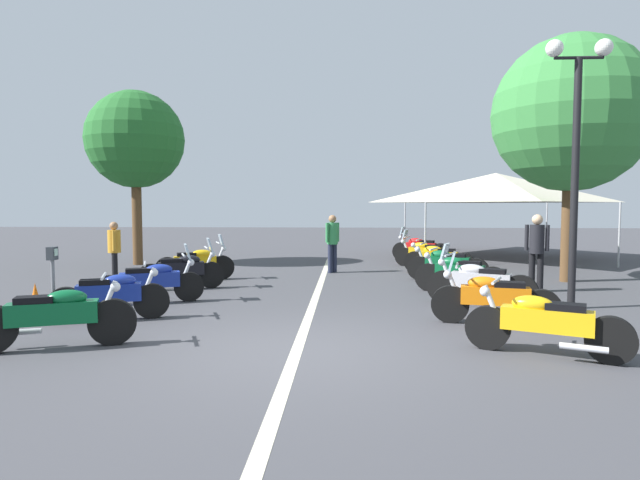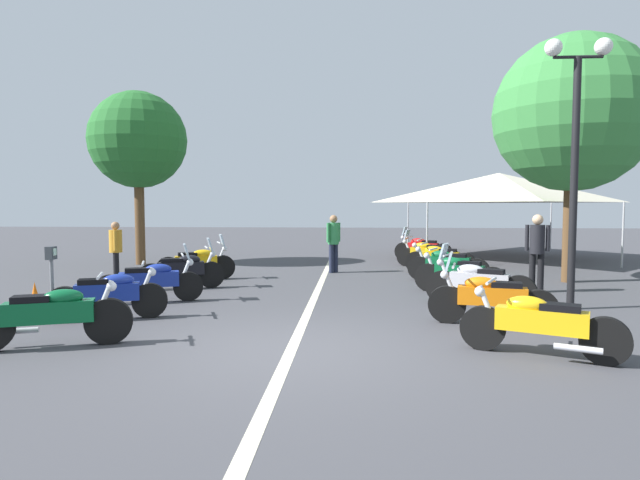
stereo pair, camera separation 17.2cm
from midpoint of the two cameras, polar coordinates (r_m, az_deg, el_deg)
The scene contains 24 objects.
ground_plane at distance 7.30m, azimuth -3.27°, elevation -11.99°, with size 80.00×80.00×0.00m, color #424247.
lane_centre_stripe at distance 11.33m, azimuth -0.94°, elevation -6.28°, with size 16.69×0.16×0.01m, color beige.
motorcycle_left_row_0 at distance 8.19m, azimuth -27.43°, elevation -7.34°, with size 0.99×2.08×1.01m.
motorcycle_left_row_1 at distance 9.77m, azimuth -22.28°, elevation -5.54°, with size 0.92×1.92×0.99m.
motorcycle_left_row_2 at distance 11.19m, azimuth -18.25°, elevation -4.24°, with size 1.00×2.03×1.19m.
motorcycle_left_row_3 at distance 12.82m, azimuth -15.09°, elevation -3.15°, with size 0.95×1.92×1.21m.
motorcycle_left_row_4 at distance 14.29m, azimuth -13.64°, elevation -2.41°, with size 0.98×1.96×1.21m.
motorcycle_right_row_0 at distance 7.53m, azimuth 22.64°, elevation -8.29°, with size 1.06×1.96×0.98m.
motorcycle_right_row_1 at distance 9.14m, azimuth 17.78°, elevation -5.96°, with size 0.82×2.04×1.21m.
motorcycle_right_row_2 at distance 10.78m, azimuth 16.49°, elevation -4.41°, with size 1.07×1.99×1.22m.
motorcycle_right_row_3 at distance 12.24m, azimuth 14.49°, elevation -3.49°, with size 1.03×1.94×1.00m.
motorcycle_right_row_4 at distance 14.04m, azimuth 13.26°, elevation -2.56°, with size 0.98×2.02×1.00m.
motorcycle_right_row_5 at distance 15.60m, azimuth 12.42°, elevation -1.93°, with size 0.92×1.97×0.99m.
motorcycle_right_row_6 at distance 17.19m, azimuth 11.11°, elevation -1.38°, with size 1.02×1.97×1.19m.
motorcycle_right_row_7 at distance 18.88m, azimuth 10.56°, elevation -0.86°, with size 0.97×1.96×1.22m.
street_lamp_twin_globe at distance 11.14m, azimuth 25.73°, elevation 10.97°, with size 0.32×1.22×5.07m.
parking_meter at distance 9.92m, azimuth -27.50°, elevation -2.92°, with size 0.19×0.14×1.29m.
traffic_cone_0 at distance 10.68m, azimuth -28.94°, elevation -5.80°, with size 0.36×0.36×0.61m.
bystander_0 at distance 14.44m, azimuth -21.78°, elevation -0.75°, with size 0.49×0.32×1.56m.
bystander_1 at distance 15.41m, azimuth 1.04°, elevation 0.12°, with size 0.41×0.39×1.70m.
bystander_2 at distance 12.96m, azimuth 22.15°, elevation -0.63°, with size 0.32×0.50×1.78m.
roadside_tree_0 at distance 18.66m, azimuth -19.71°, elevation 10.17°, with size 3.19×3.19×5.75m.
roadside_tree_1 at distance 15.15m, azimuth 25.36°, elevation 12.22°, with size 3.95×3.95×6.29m.
event_tent at distance 20.88m, azimuth 18.34°, elevation 5.42°, with size 6.79×6.79×3.20m.
Camera 1 is at (-6.98, -0.70, 1.98)m, focal length 29.41 mm.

